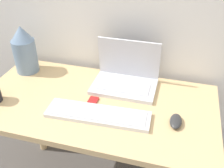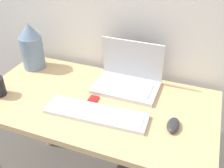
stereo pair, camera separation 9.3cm
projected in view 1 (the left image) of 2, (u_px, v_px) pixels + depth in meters
desk at (96, 118)px, 1.34m from camera, size 1.16×0.61×0.73m
laptop at (126, 77)px, 1.37m from camera, size 0.33×0.22×0.24m
keyboard at (98, 114)px, 1.18m from camera, size 0.48×0.15×0.02m
mouse at (176, 121)px, 1.14m from camera, size 0.05×0.10×0.03m
vase at (24, 50)px, 1.46m from camera, size 0.13×0.13×0.27m
mp3_player at (93, 100)px, 1.28m from camera, size 0.04×0.05×0.01m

